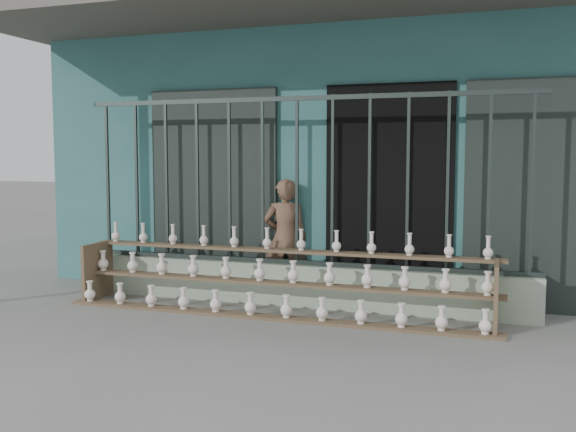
% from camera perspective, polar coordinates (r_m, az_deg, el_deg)
% --- Properties ---
extents(ground, '(60.00, 60.00, 0.00)m').
position_cam_1_polar(ground, '(5.84, -3.17, -10.68)').
color(ground, slate).
extents(workshop_building, '(7.40, 6.60, 3.21)m').
position_cam_1_polar(workshop_building, '(9.67, 6.14, 5.32)').
color(workshop_building, '#316867').
rests_on(workshop_building, ground).
extents(parapet_wall, '(5.00, 0.20, 0.45)m').
position_cam_1_polar(parapet_wall, '(6.98, 0.79, -6.14)').
color(parapet_wall, '#A6BBA1').
rests_on(parapet_wall, ground).
extents(security_fence, '(5.00, 0.04, 1.80)m').
position_cam_1_polar(security_fence, '(6.84, 0.80, 3.13)').
color(security_fence, '#283330').
rests_on(security_fence, parapet_wall).
extents(shelf_rack, '(4.50, 0.68, 0.85)m').
position_cam_1_polar(shelf_rack, '(6.59, -1.10, -5.60)').
color(shelf_rack, brown).
rests_on(shelf_rack, ground).
extents(elderly_woman, '(0.57, 0.46, 1.36)m').
position_cam_1_polar(elderly_woman, '(7.35, -0.24, -1.97)').
color(elderly_woman, brown).
rests_on(elderly_woman, ground).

